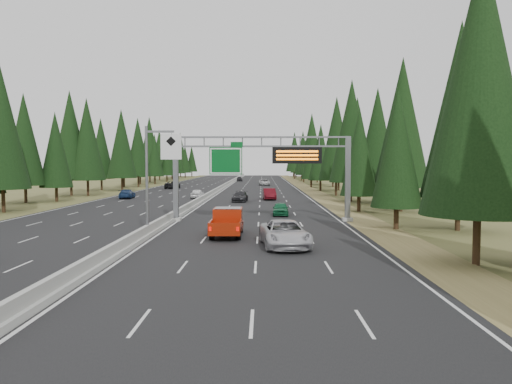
# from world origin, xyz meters

# --- Properties ---
(road) EXTENTS (32.00, 260.00, 0.08)m
(road) POSITION_xyz_m (0.00, 80.00, 0.04)
(road) COLOR black
(road) RESTS_ON ground
(shoulder_right) EXTENTS (3.60, 260.00, 0.06)m
(shoulder_right) POSITION_xyz_m (17.80, 80.00, 0.03)
(shoulder_right) COLOR olive
(shoulder_right) RESTS_ON ground
(shoulder_left) EXTENTS (3.60, 260.00, 0.06)m
(shoulder_left) POSITION_xyz_m (-17.80, 80.00, 0.03)
(shoulder_left) COLOR brown
(shoulder_left) RESTS_ON ground
(median_barrier) EXTENTS (0.70, 260.00, 0.85)m
(median_barrier) POSITION_xyz_m (0.00, 80.00, 0.41)
(median_barrier) COLOR #969691
(median_barrier) RESTS_ON road
(sign_gantry) EXTENTS (16.75, 0.98, 7.80)m
(sign_gantry) POSITION_xyz_m (8.92, 34.88, 5.27)
(sign_gantry) COLOR slate
(sign_gantry) RESTS_ON road
(hov_sign_pole) EXTENTS (2.80, 0.50, 8.00)m
(hov_sign_pole) POSITION_xyz_m (0.58, 24.97, 4.72)
(hov_sign_pole) COLOR slate
(hov_sign_pole) RESTS_ON road
(tree_row_right) EXTENTS (11.51, 243.25, 18.90)m
(tree_row_right) POSITION_xyz_m (22.10, 65.04, 9.16)
(tree_row_right) COLOR black
(tree_row_right) RESTS_ON ground
(tree_row_left) EXTENTS (12.01, 241.79, 18.98)m
(tree_row_left) POSITION_xyz_m (-22.31, 68.40, 9.13)
(tree_row_left) COLOR black
(tree_row_left) RESTS_ON ground
(silver_minivan) EXTENTS (3.42, 6.34, 1.69)m
(silver_minivan) POSITION_xyz_m (9.78, 20.71, 0.92)
(silver_minivan) COLOR #BABABF
(silver_minivan) RESTS_ON road
(red_pickup) EXTENTS (2.19, 6.12, 2.00)m
(red_pickup) POSITION_xyz_m (5.77, 25.85, 1.18)
(red_pickup) COLOR black
(red_pickup) RESTS_ON road
(car_ahead_green) EXTENTS (1.72, 4.00, 1.35)m
(car_ahead_green) POSITION_xyz_m (10.21, 40.00, 0.75)
(car_ahead_green) COLOR #17643A
(car_ahead_green) RESTS_ON road
(car_ahead_dkred) EXTENTS (2.02, 5.10, 1.65)m
(car_ahead_dkred) POSITION_xyz_m (9.37, 62.19, 0.91)
(car_ahead_dkred) COLOR #540C14
(car_ahead_dkred) RESTS_ON road
(car_ahead_dkgrey) EXTENTS (2.26, 4.98, 1.41)m
(car_ahead_dkgrey) POSITION_xyz_m (5.24, 58.20, 0.79)
(car_ahead_dkgrey) COLOR black
(car_ahead_dkgrey) RESTS_ON road
(car_ahead_white) EXTENTS (2.71, 5.58, 1.53)m
(car_ahead_white) POSITION_xyz_m (8.81, 109.03, 0.85)
(car_ahead_white) COLOR #BBBBBB
(car_ahead_white) RESTS_ON road
(car_ahead_far) EXTENTS (1.95, 4.24, 1.41)m
(car_ahead_far) POSITION_xyz_m (1.50, 137.63, 0.78)
(car_ahead_far) COLOR black
(car_ahead_far) RESTS_ON road
(car_onc_blue) EXTENTS (2.33, 4.89, 1.38)m
(car_onc_blue) POSITION_xyz_m (-12.28, 64.59, 0.77)
(car_onc_blue) COLOR navy
(car_onc_blue) RESTS_ON road
(car_onc_white) EXTENTS (1.83, 4.25, 1.43)m
(car_onc_white) POSITION_xyz_m (-1.50, 64.58, 0.80)
(car_onc_white) COLOR white
(car_onc_white) RESTS_ON road
(car_onc_far) EXTENTS (2.75, 5.83, 1.61)m
(car_onc_far) POSITION_xyz_m (-10.66, 94.19, 0.88)
(car_onc_far) COLOR black
(car_onc_far) RESTS_ON road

